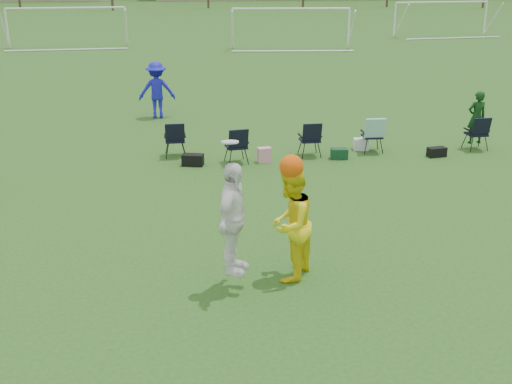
{
  "coord_description": "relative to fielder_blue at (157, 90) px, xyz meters",
  "views": [
    {
      "loc": [
        -2.27,
        -8.75,
        4.98
      ],
      "look_at": [
        -1.22,
        1.69,
        1.25
      ],
      "focal_mm": 45.0,
      "sensor_mm": 36.0,
      "label": 1
    }
  ],
  "objects": [
    {
      "name": "ground",
      "position": [
        3.47,
        -13.19,
        -0.95
      ],
      "size": [
        260.0,
        260.0,
        0.0
      ],
      "primitive_type": "plane",
      "color": "#274F18",
      "rests_on": "ground"
    },
    {
      "name": "fielder_blue",
      "position": [
        0.0,
        0.0,
        0.0
      ],
      "size": [
        1.28,
        0.79,
        1.9
      ],
      "primitive_type": "imported",
      "rotation": [
        0.0,
        0.0,
        3.21
      ],
      "color": "#1A1AC3",
      "rests_on": "ground"
    },
    {
      "name": "center_contest",
      "position": [
        2.36,
        -12.45,
        0.14
      ],
      "size": [
        1.91,
        1.51,
        2.48
      ],
      "color": "white",
      "rests_on": "ground"
    },
    {
      "name": "sideline_setup",
      "position": [
        5.16,
        -5.09,
        -0.45
      ],
      "size": [
        9.13,
        1.65,
        1.65
      ],
      "color": "#0E3511",
      "rests_on": "ground"
    },
    {
      "name": "goal_left",
      "position": [
        -6.53,
        20.81,
        0.97
      ],
      "size": [
        7.39,
        0.76,
        2.46
      ],
      "rotation": [
        0.0,
        0.0,
        0.09
      ],
      "color": "white",
      "rests_on": "ground"
    },
    {
      "name": "goal_mid",
      "position": [
        7.47,
        18.81,
        0.97
      ],
      "size": [
        7.4,
        0.63,
        2.46
      ],
      "rotation": [
        0.0,
        0.0,
        -0.07
      ],
      "color": "white",
      "rests_on": "ground"
    },
    {
      "name": "goal_right",
      "position": [
        19.47,
        24.81,
        0.97
      ],
      "size": [
        7.35,
        1.14,
        2.46
      ],
      "rotation": [
        0.0,
        0.0,
        0.14
      ],
      "color": "white",
      "rests_on": "ground"
    }
  ]
}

